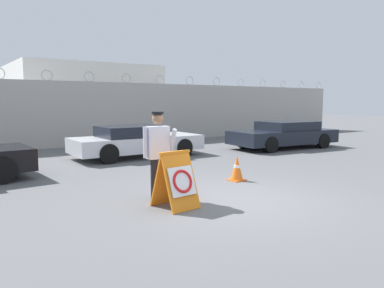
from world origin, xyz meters
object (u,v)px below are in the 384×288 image
at_px(barricade_sign, 177,180).
at_px(parked_car_rear_sedan, 136,141).
at_px(parked_car_far_side, 284,134).
at_px(security_guard, 158,150).
at_px(traffic_cone_near, 237,168).

xyz_separation_m(barricade_sign, parked_car_rear_sedan, (2.33, 6.40, 0.05)).
bearing_deg(parked_car_far_side, parked_car_rear_sedan, -6.11).
distance_m(barricade_sign, security_guard, 0.88).
height_order(traffic_cone_near, parked_car_rear_sedan, parked_car_rear_sedan).
relative_size(security_guard, parked_car_rear_sedan, 0.39).
xyz_separation_m(security_guard, parked_car_far_side, (8.79, 4.35, -0.43)).
bearing_deg(security_guard, parked_car_far_side, 33.55).
distance_m(traffic_cone_near, parked_car_rear_sedan, 5.22).
distance_m(barricade_sign, traffic_cone_near, 2.88).
relative_size(barricade_sign, security_guard, 0.60).
bearing_deg(parked_car_far_side, traffic_cone_near, 37.46).
bearing_deg(parked_car_rear_sedan, parked_car_far_side, -10.47).
bearing_deg(security_guard, parked_car_rear_sedan, 75.00).
relative_size(traffic_cone_near, parked_car_far_side, 0.13).
bearing_deg(barricade_sign, parked_car_far_side, 24.74).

